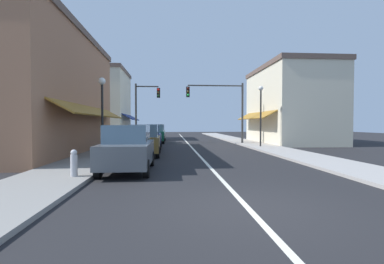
# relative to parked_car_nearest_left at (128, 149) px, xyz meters

# --- Properties ---
(ground_plane) EXTENTS (80.00, 80.00, 0.00)m
(ground_plane) POSITION_rel_parked_car_nearest_left_xyz_m (3.26, 13.08, -0.88)
(ground_plane) COLOR black
(sidewalk_left) EXTENTS (2.60, 56.00, 0.12)m
(sidewalk_left) POSITION_rel_parked_car_nearest_left_xyz_m (-2.24, 13.08, -0.82)
(sidewalk_left) COLOR gray
(sidewalk_left) RESTS_ON ground
(sidewalk_right) EXTENTS (2.60, 56.00, 0.12)m
(sidewalk_right) POSITION_rel_parked_car_nearest_left_xyz_m (8.76, 13.08, -0.82)
(sidewalk_right) COLOR #A39E99
(sidewalk_right) RESTS_ON ground
(lane_center_stripe) EXTENTS (0.14, 52.00, 0.01)m
(lane_center_stripe) POSITION_rel_parked_car_nearest_left_xyz_m (3.26, 13.08, -0.88)
(lane_center_stripe) COLOR silver
(lane_center_stripe) RESTS_ON ground
(storefront_left_block) EXTENTS (5.91, 14.20, 7.51)m
(storefront_left_block) POSITION_rel_parked_car_nearest_left_xyz_m (-5.84, 7.08, 2.88)
(storefront_left_block) COLOR #9E6B4C
(storefront_left_block) RESTS_ON ground
(storefront_right_block) EXTENTS (6.99, 10.20, 7.17)m
(storefront_right_block) POSITION_rel_parked_car_nearest_left_xyz_m (12.89, 15.08, 2.71)
(storefront_right_block) COLOR beige
(storefront_right_block) RESTS_ON ground
(storefront_far_left) EXTENTS (6.71, 8.20, 8.08)m
(storefront_far_left) POSITION_rel_parked_car_nearest_left_xyz_m (-6.24, 23.08, 3.16)
(storefront_far_left) COLOR beige
(storefront_far_left) RESTS_ON ground
(parked_car_nearest_left) EXTENTS (1.79, 4.10, 1.77)m
(parked_car_nearest_left) POSITION_rel_parked_car_nearest_left_xyz_m (0.00, 0.00, 0.00)
(parked_car_nearest_left) COLOR #4C5156
(parked_car_nearest_left) RESTS_ON ground
(parked_car_second_left) EXTENTS (1.83, 4.13, 1.77)m
(parked_car_second_left) POSITION_rel_parked_car_nearest_left_xyz_m (0.13, 5.37, 0.00)
(parked_car_second_left) COLOR brown
(parked_car_second_left) RESTS_ON ground
(parked_car_third_left) EXTENTS (1.83, 4.13, 1.77)m
(parked_car_third_left) POSITION_rel_parked_car_nearest_left_xyz_m (0.08, 10.09, 0.00)
(parked_car_third_left) COLOR navy
(parked_car_third_left) RESTS_ON ground
(parked_car_far_left) EXTENTS (1.82, 4.12, 1.77)m
(parked_car_far_left) POSITION_rel_parked_car_nearest_left_xyz_m (0.20, 16.11, 0.00)
(parked_car_far_left) COLOR #0F4C33
(parked_car_far_left) RESTS_ON ground
(parked_car_distant_left) EXTENTS (1.86, 4.14, 1.77)m
(parked_car_distant_left) POSITION_rel_parked_car_nearest_left_xyz_m (0.20, 20.66, 0.00)
(parked_car_distant_left) COLOR silver
(parked_car_distant_left) RESTS_ON ground
(traffic_signal_mast_arm) EXTENTS (5.14, 0.50, 5.45)m
(traffic_signal_mast_arm) POSITION_rel_parked_car_nearest_left_xyz_m (6.25, 14.08, 2.86)
(traffic_signal_mast_arm) COLOR #333333
(traffic_signal_mast_arm) RESTS_ON ground
(traffic_signal_left_corner) EXTENTS (2.32, 0.50, 5.53)m
(traffic_signal_left_corner) POSITION_rel_parked_car_nearest_left_xyz_m (-0.81, 15.69, 2.71)
(traffic_signal_left_corner) COLOR #333333
(traffic_signal_left_corner) RESTS_ON ground
(street_lamp_left_near) EXTENTS (0.36, 0.36, 4.18)m
(street_lamp_left_near) POSITION_rel_parked_car_nearest_left_xyz_m (-1.87, 3.98, 1.99)
(street_lamp_left_near) COLOR black
(street_lamp_left_near) RESTS_ON ground
(street_lamp_right_mid) EXTENTS (0.36, 0.36, 4.68)m
(street_lamp_right_mid) POSITION_rel_parked_car_nearest_left_xyz_m (8.43, 10.12, 2.28)
(street_lamp_right_mid) COLOR black
(street_lamp_right_mid) RESTS_ON ground
(fire_hydrant) EXTENTS (0.22, 0.22, 0.87)m
(fire_hydrant) POSITION_rel_parked_car_nearest_left_xyz_m (-1.50, -1.52, -0.33)
(fire_hydrant) COLOR #B2B2B7
(fire_hydrant) RESTS_ON ground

